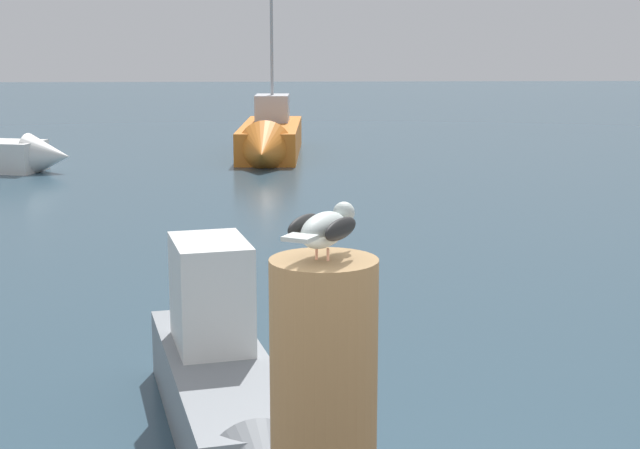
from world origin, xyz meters
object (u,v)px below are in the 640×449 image
seagull (325,228)px  boat_grey (225,387)px  boat_orange (269,139)px  mooring_post (324,408)px

seagull → boat_grey: seagull is taller
seagull → boat_orange: boat_orange is taller
mooring_post → boat_orange: boat_orange is taller
seagull → boat_orange: (-0.38, 21.03, -2.04)m
boat_orange → mooring_post: bearing=-89.0°
mooring_post → seagull: bearing=61.0°
seagull → mooring_post: bearing=-119.0°
seagull → boat_orange: bearing=91.0°
seagull → boat_orange: size_ratio=0.06×
mooring_post → seagull: (0.00, 0.01, 0.54)m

